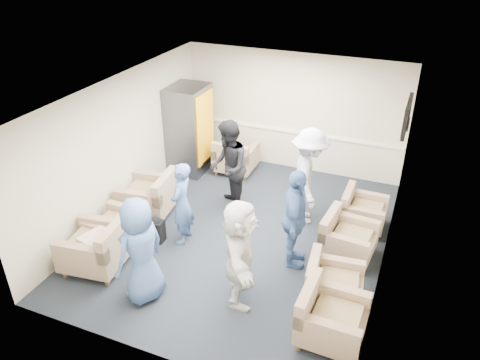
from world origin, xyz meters
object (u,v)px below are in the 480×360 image
at_px(person_mid_left, 182,204).
at_px(person_back_left, 228,167).
at_px(armchair_right_far, 361,212).
at_px(person_mid_right, 295,220).
at_px(armchair_right_near, 328,319).
at_px(vending_machine, 190,129).
at_px(armchair_left_near, 99,248).
at_px(armchair_right_midfar, 345,239).
at_px(armchair_corner, 235,159).
at_px(armchair_left_far, 151,197).
at_px(armchair_right_midnear, 331,286).
at_px(armchair_left_mid, 120,230).
at_px(person_front_right, 240,253).
at_px(person_back_right, 309,177).
at_px(person_front_left, 140,251).

distance_m(person_mid_left, person_back_left, 1.33).
height_order(armchair_right_far, person_mid_right, person_mid_right).
height_order(armchair_right_near, vending_machine, vending_machine).
relative_size(armchair_left_near, armchair_right_far, 1.35).
bearing_deg(person_mid_right, armchair_left_near, 101.00).
xyz_separation_m(armchair_right_midfar, vending_machine, (-3.95, 1.90, 0.66)).
distance_m(vending_machine, person_mid_left, 2.81).
xyz_separation_m(person_back_left, person_mid_right, (1.68, -1.17, -0.06)).
distance_m(armchair_left_near, person_mid_right, 3.25).
bearing_deg(armchair_corner, armchair_left_far, 68.18).
bearing_deg(armchair_left_far, person_mid_left, 54.53).
distance_m(armchair_left_near, armchair_right_midfar, 4.13).
bearing_deg(armchair_right_near, armchair_right_midnear, 11.33).
bearing_deg(armchair_left_mid, armchair_right_midfar, 109.16).
xyz_separation_m(armchair_left_far, person_front_right, (2.52, -1.55, 0.48)).
xyz_separation_m(armchair_left_far, armchair_right_midnear, (3.81, -1.13, -0.05)).
xyz_separation_m(person_mid_left, person_back_left, (0.33, 1.28, 0.17)).
bearing_deg(armchair_corner, armchair_right_far, 158.28).
relative_size(armchair_left_near, person_back_right, 0.56).
relative_size(vending_machine, person_back_left, 1.07).
relative_size(armchair_right_midfar, armchair_corner, 1.03).
bearing_deg(armchair_left_near, armchair_left_far, 175.84).
bearing_deg(person_mid_left, armchair_left_near, -43.43).
bearing_deg(armchair_left_near, vending_machine, 176.73).
distance_m(armchair_left_near, person_back_left, 2.84).
relative_size(armchair_right_far, armchair_corner, 0.89).
bearing_deg(person_mid_left, person_front_right, 50.13).
bearing_deg(armchair_left_near, person_back_right, 126.94).
height_order(armchair_left_far, armchair_corner, armchair_left_far).
bearing_deg(person_front_right, armchair_left_far, 40.39).
distance_m(armchair_left_near, armchair_corner, 4.06).
bearing_deg(person_back_right, armchair_right_near, -177.24).
relative_size(person_back_left, person_mid_right, 1.07).
bearing_deg(person_mid_right, armchair_right_midfar, -68.31).
distance_m(person_back_left, person_front_right, 2.58).
distance_m(armchair_right_midnear, person_back_right, 2.37).
bearing_deg(armchair_right_near, person_back_left, 46.82).
relative_size(armchair_left_near, vending_machine, 0.53).
height_order(armchair_left_near, armchair_right_near, armchair_left_near).
bearing_deg(armchair_left_far, person_front_left, 21.92).
bearing_deg(person_mid_left, person_back_left, 159.35).
height_order(armchair_left_far, armchair_right_midfar, armchair_left_far).
xyz_separation_m(armchair_left_far, vending_machine, (-0.16, 2.01, 0.63)).
bearing_deg(armchair_left_far, armchair_right_midnear, 66.10).
height_order(armchair_left_far, person_mid_right, person_mid_right).
xyz_separation_m(armchair_left_mid, person_mid_left, (0.95, 0.58, 0.44)).
distance_m(armchair_right_midnear, person_front_left, 2.87).
bearing_deg(person_back_left, armchair_right_midfar, 51.11).
distance_m(armchair_right_far, person_back_right, 1.20).
bearing_deg(person_mid_left, person_mid_right, 86.92).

